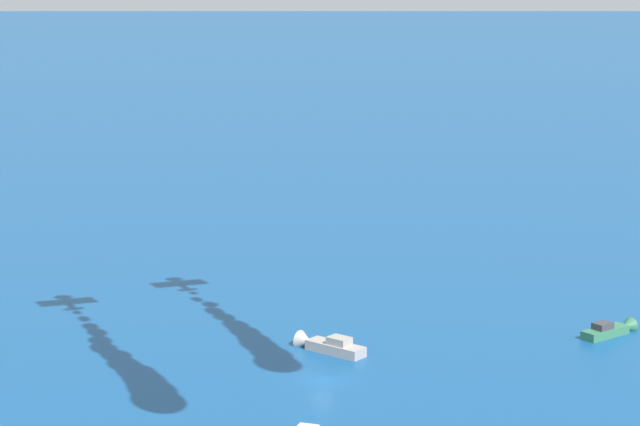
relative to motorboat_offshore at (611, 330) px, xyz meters
name	(u,v)px	position (x,y,z in m)	size (l,w,h in m)	color
ground_plane	(322,381)	(-33.17, 18.97, -0.62)	(2000.00, 2000.00, 0.00)	navy
motorboat_offshore	(611,330)	(0.00, 0.00, 0.00)	(8.22, 4.44, 2.31)	#33704C
motorboat_ahead	(327,345)	(-24.35, 24.35, 0.07)	(2.94, 9.02, 2.58)	#9E9993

